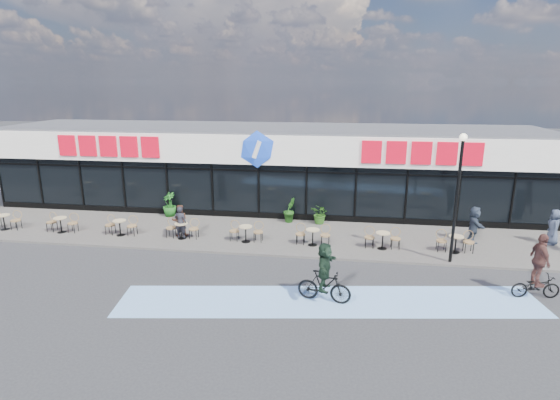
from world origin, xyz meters
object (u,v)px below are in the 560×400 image
Objects in this scene: potted_plant_left at (169,204)px; patron_right at (180,221)px; cyclist_b at (538,272)px; potted_plant_right at (321,214)px; lamp_post at (458,188)px; bistro_set_0 at (5,220)px; cyclist_a at (324,276)px; pedestrian_a at (554,227)px; patron_left at (181,222)px; pedestrian_b at (474,224)px; potted_plant_mid at (289,210)px.

patron_right is (1.70, -2.95, 0.11)m from potted_plant_left.
potted_plant_right is at bearing 138.53° from cyclist_b.
lamp_post is at bearing -17.76° from potted_plant_left.
bistro_set_0 is 16.56m from cyclist_a.
bistro_set_0 is at bearing 162.52° from cyclist_a.
pedestrian_a is (18.43, -1.63, 0.15)m from potted_plant_left.
patron_left is (-6.24, -3.06, 0.25)m from potted_plant_right.
patron_right is 16.78m from pedestrian_a.
patron_right is (-11.81, 1.38, -2.29)m from lamp_post.
bistro_set_0 is 0.96× the size of pedestrian_a.
potted_plant_left is 3.73m from patron_left.
potted_plant_left is at bearing 24.02° from bistro_set_0.
pedestrian_b is (13.18, 1.42, 0.06)m from patron_left.
patron_right is at bearing -59.97° from potted_plant_left.
pedestrian_b is at bearing 97.46° from cyclist_b.
pedestrian_b reaches higher than potted_plant_mid.
patron_left is at bearing -60.24° from potted_plant_left.
potted_plant_right is 0.45× the size of cyclist_b.
potted_plant_right is at bearing -1.20° from potted_plant_left.
cyclist_a reaches higher than potted_plant_mid.
pedestrian_a is at bearing -8.04° from potted_plant_right.
pedestrian_b is (22.17, 1.37, 0.37)m from bistro_set_0.
pedestrian_b is 5.12m from cyclist_b.
patron_right is at bearing -75.45° from pedestrian_a.
pedestrian_b is at bearing -171.86° from patron_left.
lamp_post reaches higher than patron_left.
patron_left reaches higher than potted_plant_mid.
cyclist_a reaches higher than bistro_set_0.
lamp_post reaches higher than patron_right.
lamp_post is 8.56m from potted_plant_mid.
pedestrian_a is at bearing 3.48° from bistro_set_0.
potted_plant_mid is at bearing -0.66° from potted_plant_left.
bistro_set_0 is at bearing 1.67° from patron_left.
patron_left is at bearing -153.87° from potted_plant_right.
pedestrian_a is 5.92m from cyclist_b.
cyclist_b is (15.69, -6.89, 0.19)m from potted_plant_left.
potted_plant_left reaches higher than potted_plant_mid.
potted_plant_right is at bearing -88.00° from pedestrian_a.
potted_plant_mid is 0.83× the size of patron_right.
potted_plant_right is 10.44m from pedestrian_a.
potted_plant_mid is at bearing 76.51° from pedestrian_b.
cyclist_a is at bearing -43.34° from potted_plant_left.
pedestrian_b is (13.32, 1.14, 0.07)m from patron_right.
pedestrian_a is 0.78× the size of cyclist_a.
patron_left is (8.99, -0.05, 0.31)m from bistro_set_0.
potted_plant_mid is (-7.02, 4.25, -2.42)m from lamp_post.
bistro_set_0 is 8.86m from patron_right.
potted_plant_mid is at bearing 148.79° from lamp_post.
potted_plant_mid is at bearing -166.63° from patron_right.
cyclist_a reaches higher than patron_left.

